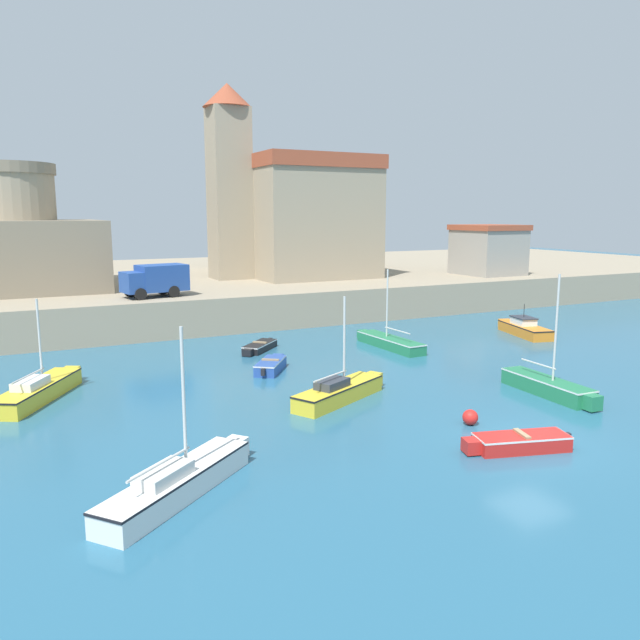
# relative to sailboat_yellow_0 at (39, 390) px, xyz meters

# --- Properties ---
(ground_plane) EXTENTS (200.00, 200.00, 0.00)m
(ground_plane) POSITION_rel_sailboat_yellow_0_xyz_m (15.74, -13.89, -0.47)
(ground_plane) COLOR #28607F
(quay_seawall) EXTENTS (120.00, 40.00, 2.57)m
(quay_seawall) POSITION_rel_sailboat_yellow_0_xyz_m (15.74, 30.63, 0.82)
(quay_seawall) COLOR gray
(quay_seawall) RESTS_ON ground
(sailboat_yellow_0) EXTENTS (4.15, 6.17, 4.52)m
(sailboat_yellow_0) POSITION_rel_sailboat_yellow_0_xyz_m (0.00, 0.00, 0.00)
(sailboat_yellow_0) COLOR yellow
(sailboat_yellow_0) RESTS_ON ground
(dinghy_red_1) EXTENTS (3.97, 2.01, 0.64)m
(dinghy_red_1) POSITION_rel_sailboat_yellow_0_xyz_m (14.84, -14.17, -0.16)
(dinghy_red_1) COLOR red
(dinghy_red_1) RESTS_ON ground
(sailboat_white_2) EXTENTS (5.71, 4.91, 5.04)m
(sailboat_white_2) POSITION_rel_sailboat_yellow_0_xyz_m (3.22, -12.42, 0.00)
(sailboat_white_2) COLOR white
(sailboat_white_2) RESTS_ON ground
(dinghy_blue_3) EXTENTS (2.64, 3.17, 0.67)m
(dinghy_blue_3) POSITION_rel_sailboat_yellow_0_xyz_m (11.26, 0.19, -0.15)
(dinghy_blue_3) COLOR #284C9E
(dinghy_blue_3) RESTS_ON ground
(dinghy_black_4) EXTENTS (3.04, 3.03, 0.54)m
(dinghy_black_4) POSITION_rel_sailboat_yellow_0_xyz_m (12.50, 5.14, -0.21)
(dinghy_black_4) COLOR black
(dinghy_black_4) RESTS_ON ground
(sailboat_green_5) EXTENTS (1.45, 5.48, 5.61)m
(sailboat_green_5) POSITION_rel_sailboat_yellow_0_xyz_m (20.99, -9.66, -0.04)
(sailboat_green_5) COLOR #237A4C
(sailboat_green_5) RESTS_ON ground
(motorboat_orange_6) EXTENTS (2.72, 5.61, 2.14)m
(motorboat_orange_6) POSITION_rel_sailboat_yellow_0_xyz_m (30.59, 1.70, 0.00)
(motorboat_orange_6) COLOR orange
(motorboat_orange_6) RESTS_ON ground
(sailboat_green_8) EXTENTS (1.47, 6.28, 4.87)m
(sailboat_green_8) POSITION_rel_sailboat_yellow_0_xyz_m (20.06, 2.34, -0.09)
(sailboat_green_8) COLOR #237A4C
(sailboat_green_8) RESTS_ON ground
(sailboat_yellow_9) EXTENTS (5.69, 3.56, 4.67)m
(sailboat_yellow_9) POSITION_rel_sailboat_yellow_0_xyz_m (11.98, -6.18, -0.01)
(sailboat_yellow_9) COLOR yellow
(sailboat_yellow_9) RESTS_ON ground
(mooring_buoy) EXTENTS (0.62, 0.62, 0.62)m
(mooring_buoy) POSITION_rel_sailboat_yellow_0_xyz_m (15.07, -11.30, -0.16)
(mooring_buoy) COLOR red
(mooring_buoy) RESTS_ON ground
(church) EXTENTS (14.41, 17.71, 16.57)m
(church) POSITION_rel_sailboat_yellow_0_xyz_m (23.14, 25.56, 7.78)
(church) COLOR gray
(church) RESTS_ON quay_seawall
(fortress) EXTENTS (12.24, 12.24, 9.35)m
(fortress) POSITION_rel_sailboat_yellow_0_xyz_m (-0.26, 22.72, 5.36)
(fortress) COLOR gray
(fortress) RESTS_ON quay_seawall
(harbor_shed_near_wharf) EXTENTS (5.32, 5.78, 4.65)m
(harbor_shed_near_wharf) POSITION_rel_sailboat_yellow_0_xyz_m (39.74, 15.94, 4.45)
(harbor_shed_near_wharf) COLOR gray
(harbor_shed_near_wharf) RESTS_ON quay_seawall
(truck_on_quay) EXTENTS (4.60, 2.81, 2.20)m
(truck_on_quay) POSITION_rel_sailboat_yellow_0_xyz_m (8.13, 13.52, 3.32)
(truck_on_quay) COLOR #234793
(truck_on_quay) RESTS_ON quay_seawall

